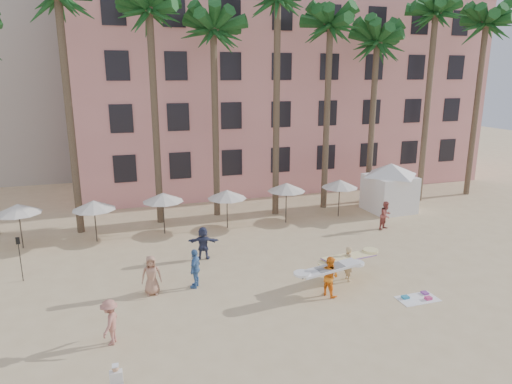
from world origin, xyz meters
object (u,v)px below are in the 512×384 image
at_px(carrier_yellow, 349,261).
at_px(carrier_white, 330,275).
at_px(pink_hotel, 275,92).
at_px(cabana, 390,183).

bearing_deg(carrier_yellow, carrier_white, -144.85).
height_order(pink_hotel, carrier_white, pink_hotel).
height_order(carrier_yellow, carrier_white, carrier_white).
distance_m(carrier_yellow, carrier_white, 1.90).
relative_size(pink_hotel, cabana, 7.43).
xyz_separation_m(cabana, carrier_yellow, (-8.40, -9.53, -1.09)).
bearing_deg(carrier_yellow, cabana, 48.63).
height_order(pink_hotel, cabana, pink_hotel).
height_order(cabana, carrier_white, cabana).
distance_m(cabana, carrier_yellow, 12.75).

